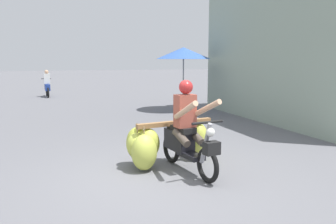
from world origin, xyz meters
TOP-DOWN VIEW (x-y plane):
  - ground_plane at (0.00, 0.00)m, footprint 120.00×120.00m
  - motorbike_main_loaded at (0.32, 0.56)m, footprint 1.78×1.91m
  - motorbike_distant_ahead_left at (-1.63, 13.79)m, footprint 0.50×1.62m
  - shopfront_building at (6.94, 3.99)m, footprint 4.87×7.01m
  - market_umbrella_near_shop at (3.20, 6.93)m, footprint 2.06×2.06m

SIDE VIEW (x-z plane):
  - ground_plane at x=0.00m, z-range 0.00..0.00m
  - motorbike_main_loaded at x=0.32m, z-range -0.30..1.28m
  - motorbike_distant_ahead_left at x=-1.63m, z-range -0.13..1.27m
  - shopfront_building at x=6.94m, z-range 0.00..4.31m
  - market_umbrella_near_shop at x=3.20m, z-range 0.97..3.35m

